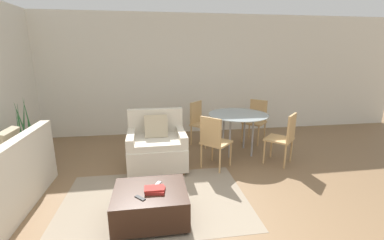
{
  "coord_description": "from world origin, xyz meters",
  "views": [
    {
      "loc": [
        -0.29,
        -2.26,
        1.88
      ],
      "look_at": [
        0.37,
        2.01,
        0.75
      ],
      "focal_mm": 24.0,
      "sensor_mm": 36.0,
      "label": 1
    }
  ],
  "objects": [
    {
      "name": "area_rug",
      "position": [
        -0.31,
        0.79,
        0.0
      ],
      "size": [
        2.4,
        1.66,
        0.01
      ],
      "color": "gray",
      "rests_on": "ground_plane"
    },
    {
      "name": "wall_back",
      "position": [
        0.0,
        3.79,
        1.38
      ],
      "size": [
        12.0,
        0.06,
        2.75
      ],
      "color": "silver",
      "rests_on": "ground_plane"
    },
    {
      "name": "potted_plant",
      "position": [
        -2.45,
        2.22,
        0.24
      ],
      "size": [
        0.42,
        0.42,
        1.22
      ],
      "color": "brown",
      "rests_on": "ground_plane"
    },
    {
      "name": "armchair",
      "position": [
        -0.25,
        1.84,
        0.36
      ],
      "size": [
        0.96,
        0.85,
        0.94
      ],
      "color": "beige",
      "rests_on": "ground_plane"
    },
    {
      "name": "dining_chair_near_left",
      "position": [
        0.67,
        1.62,
        0.52
      ],
      "size": [
        0.59,
        0.59,
        0.9
      ],
      "color": "tan",
      "rests_on": "ground_plane"
    },
    {
      "name": "tv_remote_secondary",
      "position": [
        -0.47,
        0.23,
        0.39
      ],
      "size": [
        0.12,
        0.13,
        0.01
      ],
      "color": "black",
      "rests_on": "ottoman"
    },
    {
      "name": "dining_chair_near_right",
      "position": [
        1.91,
        1.62,
        0.52
      ],
      "size": [
        0.59,
        0.59,
        0.9
      ],
      "color": "tan",
      "rests_on": "ground_plane"
    },
    {
      "name": "dining_table",
      "position": [
        1.29,
        2.24,
        0.68
      ],
      "size": [
        1.12,
        1.12,
        0.77
      ],
      "color": "#99A8AD",
      "rests_on": "ground_plane"
    },
    {
      "name": "dining_chair_far_left",
      "position": [
        0.67,
        2.86,
        0.52
      ],
      "size": [
        0.59,
        0.59,
        0.9
      ],
      "color": "tan",
      "rests_on": "ground_plane"
    },
    {
      "name": "dining_chair_far_right",
      "position": [
        1.91,
        2.86,
        0.52
      ],
      "size": [
        0.59,
        0.59,
        0.9
      ],
      "color": "tan",
      "rests_on": "ground_plane"
    },
    {
      "name": "ground_plane",
      "position": [
        0.0,
        0.0,
        0.0
      ],
      "size": [
        20.0,
        20.0,
        0.0
      ],
      "primitive_type": "plane",
      "color": "brown"
    },
    {
      "name": "tv_remote_primary",
      "position": [
        -0.28,
        0.5,
        0.39
      ],
      "size": [
        0.1,
        0.14,
        0.01
      ],
      "color": "#B7B7BC",
      "rests_on": "ottoman"
    },
    {
      "name": "book_stack",
      "position": [
        -0.31,
        0.34,
        0.41
      ],
      "size": [
        0.24,
        0.19,
        0.05
      ],
      "color": "#B72D28",
      "rests_on": "ottoman"
    },
    {
      "name": "ottoman",
      "position": [
        -0.36,
        0.38,
        0.21
      ],
      "size": [
        0.82,
        0.69,
        0.38
      ],
      "color": "#382319",
      "rests_on": "ground_plane"
    }
  ]
}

